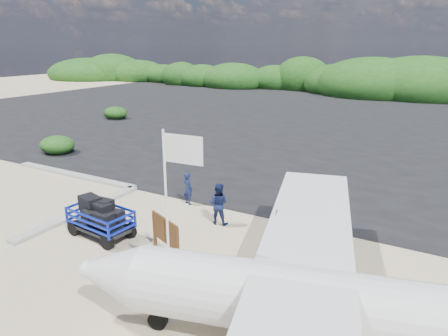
% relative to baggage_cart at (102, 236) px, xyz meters
% --- Properties ---
extents(ground, '(160.00, 160.00, 0.00)m').
position_rel_baggage_cart_xyz_m(ground, '(1.94, -0.24, 0.00)').
color(ground, beige).
extents(asphalt_apron, '(90.00, 50.00, 0.04)m').
position_rel_baggage_cart_xyz_m(asphalt_apron, '(1.94, 29.76, 0.00)').
color(asphalt_apron, '#B2B2B2').
rests_on(asphalt_apron, ground).
extents(lagoon, '(9.00, 7.00, 0.40)m').
position_rel_baggage_cart_xyz_m(lagoon, '(-7.06, 1.26, 0.00)').
color(lagoon, '#B2B2B2').
rests_on(lagoon, ground).
extents(vegetation_band, '(124.00, 8.00, 4.40)m').
position_rel_baggage_cart_xyz_m(vegetation_band, '(1.94, 54.76, 0.00)').
color(vegetation_band, '#B2B2B2').
rests_on(vegetation_band, ground).
extents(baggage_cart, '(2.96, 1.89, 1.41)m').
position_rel_baggage_cart_xyz_m(baggage_cart, '(0.00, 0.00, 0.00)').
color(baggage_cart, '#0C20B5').
rests_on(baggage_cart, ground).
extents(flagpole, '(1.11, 0.53, 5.39)m').
position_rel_baggage_cart_xyz_m(flagpole, '(5.37, -2.69, 0.00)').
color(flagpole, white).
rests_on(flagpole, ground).
extents(signboard, '(1.78, 0.91, 1.54)m').
position_rel_baggage_cart_xyz_m(signboard, '(3.19, -0.02, 0.00)').
color(signboard, '#593719').
rests_on(signboard, ground).
extents(crew_a, '(0.67, 0.55, 1.58)m').
position_rel_baggage_cart_xyz_m(crew_a, '(1.11, 4.49, 0.79)').
color(crew_a, '#121C47').
rests_on(crew_a, ground).
extents(crew_b, '(1.00, 0.85, 1.81)m').
position_rel_baggage_cart_xyz_m(crew_b, '(3.46, 3.30, 0.90)').
color(crew_b, '#121C47').
rests_on(crew_b, ground).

